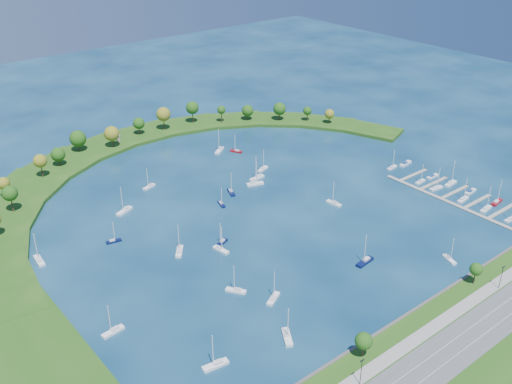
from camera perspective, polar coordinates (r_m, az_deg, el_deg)
ground at (r=294.49m, az=-0.14°, el=-1.32°), size 700.00×700.00×0.00m
south_shoreline at (r=228.11m, az=20.11°, el=-12.58°), size 420.00×43.10×11.60m
breakwater at (r=309.16m, az=-12.59°, el=-0.35°), size 286.74×247.64×2.00m
breakwater_trees at (r=353.37m, az=-11.43°, el=5.04°), size 238.67×87.17×15.09m
harbor_tower at (r=373.74m, az=-13.11°, el=5.07°), size 2.60×2.60×4.19m
dock_system at (r=317.31m, az=19.12°, el=-0.65°), size 24.28×82.00×1.60m
moored_boat_0 at (r=295.15m, az=-3.36°, el=-1.11°), size 3.70×7.12×10.08m
moored_boat_1 at (r=259.00m, az=-3.42°, el=-5.51°), size 3.46×8.55×12.21m
moored_boat_2 at (r=254.88m, az=10.46°, el=-6.56°), size 9.85×3.85×14.10m
moored_boat_3 at (r=265.40m, az=18.13°, el=-6.12°), size 4.64×7.89×11.21m
moored_boat_4 at (r=203.69m, az=-3.91°, el=-16.23°), size 9.44×3.86×13.48m
moored_boat_5 at (r=297.88m, az=7.52°, el=-1.02°), size 3.29×8.59×12.31m
moored_boat_6 at (r=234.50m, az=-1.94°, el=-9.41°), size 6.53×8.07×12.06m
moored_boat_7 at (r=213.76m, az=3.02°, el=-13.68°), size 7.00×9.28×13.62m
moored_boat_8 at (r=354.71m, az=-1.93°, el=4.00°), size 5.24×7.59×10.95m
moored_boat_9 at (r=230.39m, az=1.68°, el=-10.17°), size 8.68×6.08×12.56m
moored_boat_10 at (r=272.12m, az=-13.57°, el=-4.57°), size 7.16×3.23×10.16m
moored_boat_11 at (r=306.22m, az=-2.42°, el=0.04°), size 5.00×8.40×11.93m
moored_boat_12 at (r=316.73m, az=-10.26°, el=0.56°), size 7.99×4.41×11.32m
moored_boat_13 at (r=331.53m, az=0.66°, el=2.29°), size 8.39×4.71×11.89m
moored_boat_14 at (r=321.10m, az=0.10°, el=1.43°), size 9.44×3.45×13.58m
moored_boat_15 at (r=295.34m, az=-12.57°, el=-1.73°), size 9.85×6.12×14.05m
moored_boat_16 at (r=267.69m, az=-20.18°, el=-6.16°), size 3.36×9.38×13.51m
moored_boat_17 at (r=314.56m, az=-0.11°, el=0.85°), size 9.56×5.48×13.56m
moored_boat_18 at (r=259.45m, az=-7.40°, el=-5.64°), size 7.57×8.64×13.25m
moored_boat_19 at (r=221.55m, az=-13.61°, el=-12.86°), size 8.70×3.26×12.49m
moored_boat_20 at (r=263.88m, az=-3.34°, el=-4.84°), size 7.70×4.65×10.95m
moored_boat_21 at (r=356.08m, az=-3.53°, el=4.08°), size 9.56×7.88×14.37m
docked_boat_0 at (r=306.27m, az=23.31°, el=-2.37°), size 7.61×2.52×11.04m
docked_boat_2 at (r=311.23m, az=21.29°, el=-1.48°), size 9.01×3.57×12.89m
docked_boat_3 at (r=319.86m, az=22.19°, el=-0.87°), size 9.01×3.53×12.89m
docked_boat_4 at (r=316.70m, az=19.34°, el=-0.63°), size 8.54×3.32×12.23m
docked_boat_5 at (r=326.18m, az=19.97°, el=0.04°), size 8.57×3.14×1.71m
docked_boat_6 at (r=324.21m, az=16.96°, el=0.41°), size 8.43×3.34×12.06m
docked_boat_7 at (r=331.47m, az=18.25°, el=0.83°), size 9.45×3.61×13.55m
docked_boat_8 at (r=329.18m, az=15.56°, el=1.02°), size 7.41×2.65×10.68m
docked_boat_9 at (r=337.09m, az=16.65°, el=1.46°), size 8.34×2.43×1.70m
docked_boat_10 at (r=342.10m, az=12.99°, el=2.37°), size 7.67×3.00×10.98m
docked_boat_11 at (r=348.69m, az=14.21°, el=2.68°), size 9.57×3.90×1.90m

